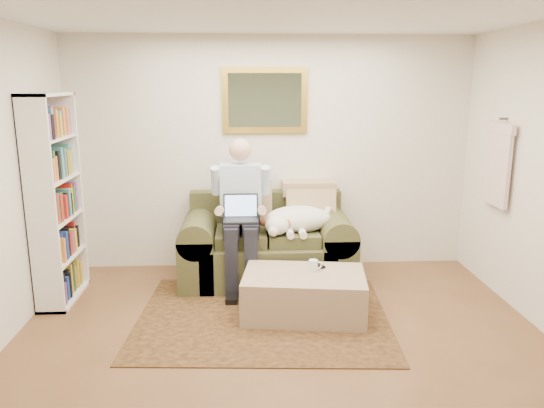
{
  "coord_description": "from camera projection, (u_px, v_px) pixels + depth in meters",
  "views": [
    {
      "loc": [
        -0.28,
        -3.43,
        2.1
      ],
      "look_at": [
        -0.03,
        1.53,
        0.95
      ],
      "focal_mm": 35.0,
      "sensor_mm": 36.0,
      "label": 1
    }
  ],
  "objects": [
    {
      "name": "room_shell",
      "position": [
        284.0,
        193.0,
        3.88
      ],
      "size": [
        4.51,
        5.0,
        2.61
      ],
      "color": "brown",
      "rests_on": "ground"
    },
    {
      "name": "rug",
      "position": [
        263.0,
        316.0,
        4.84
      ],
      "size": [
        2.36,
        1.94,
        0.01
      ],
      "primitive_type": "cube",
      "rotation": [
        0.0,
        0.0,
        -0.06
      ],
      "color": "black",
      "rests_on": "room_shell"
    },
    {
      "name": "sofa",
      "position": [
        267.0,
        251.0,
        5.7
      ],
      "size": [
        1.82,
        0.92,
        1.09
      ],
      "color": "#434524",
      "rests_on": "room_shell"
    },
    {
      "name": "seated_man",
      "position": [
        241.0,
        215.0,
        5.43
      ],
      "size": [
        0.6,
        0.86,
        1.53
      ],
      "primitive_type": null,
      "color": "#8CB3D8",
      "rests_on": "sofa"
    },
    {
      "name": "laptop",
      "position": [
        241.0,
        213.0,
        5.35
      ],
      "size": [
        0.35,
        0.28,
        0.26
      ],
      "color": "black",
      "rests_on": "seated_man"
    },
    {
      "name": "sleeping_dog",
      "position": [
        298.0,
        219.0,
        5.54
      ],
      "size": [
        0.75,
        0.47,
        0.28
      ],
      "primitive_type": null,
      "color": "white",
      "rests_on": "sofa"
    },
    {
      "name": "ottoman",
      "position": [
        304.0,
        294.0,
        4.85
      ],
      "size": [
        1.18,
        0.83,
        0.4
      ],
      "primitive_type": "cube",
      "rotation": [
        0.0,
        0.0,
        -0.13
      ],
      "color": "tan",
      "rests_on": "room_shell"
    },
    {
      "name": "coffee_mug",
      "position": [
        313.0,
        265.0,
        4.88
      ],
      "size": [
        0.08,
        0.08,
        0.1
      ],
      "primitive_type": "cylinder",
      "color": "white",
      "rests_on": "ottoman"
    },
    {
      "name": "tv_remote",
      "position": [
        319.0,
        265.0,
        5.0
      ],
      "size": [
        0.1,
        0.16,
        0.02
      ],
      "primitive_type": "cube",
      "rotation": [
        0.0,
        0.0,
        0.34
      ],
      "color": "black",
      "rests_on": "ottoman"
    },
    {
      "name": "bookshelf",
      "position": [
        55.0,
        200.0,
        5.05
      ],
      "size": [
        0.28,
        0.8,
        2.0
      ],
      "primitive_type": null,
      "color": "white",
      "rests_on": "room_shell"
    },
    {
      "name": "wall_mirror",
      "position": [
        265.0,
        100.0,
        5.8
      ],
      "size": [
        0.94,
        0.04,
        0.72
      ],
      "color": "gold",
      "rests_on": "room_shell"
    },
    {
      "name": "hanging_shirt",
      "position": [
        498.0,
        160.0,
        5.19
      ],
      "size": [
        0.06,
        0.52,
        0.9
      ],
      "primitive_type": null,
      "color": "beige",
      "rests_on": "room_shell"
    }
  ]
}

